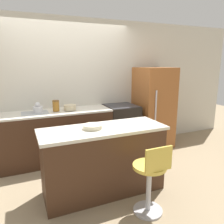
{
  "coord_description": "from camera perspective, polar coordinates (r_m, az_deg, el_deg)",
  "views": [
    {
      "loc": [
        -0.88,
        -3.54,
        1.78
      ],
      "look_at": [
        0.53,
        -0.31,
        0.97
      ],
      "focal_mm": 35.0,
      "sensor_mm": 36.0,
      "label": 1
    }
  ],
  "objects": [
    {
      "name": "refrigerator",
      "position": [
        4.73,
        10.78,
        1.17
      ],
      "size": [
        0.7,
        0.72,
        1.68
      ],
      "color": "#995628",
      "rests_on": "ground_plane"
    },
    {
      "name": "wall_back",
      "position": [
        4.32,
        -11.7,
        6.23
      ],
      "size": [
        8.0,
        0.06,
        2.6
      ],
      "color": "beige",
      "rests_on": "ground_plane"
    },
    {
      "name": "canister_jar",
      "position": [
        3.96,
        -14.45,
        1.6
      ],
      "size": [
        0.12,
        0.12,
        0.19
      ],
      "color": "#9E6623",
      "rests_on": "back_counter"
    },
    {
      "name": "fruit_bowl",
      "position": [
        2.87,
        -5.11,
        -3.83
      ],
      "size": [
        0.25,
        0.25,
        0.06
      ],
      "color": "beige",
      "rests_on": "kitchen_island"
    },
    {
      "name": "oven_range",
      "position": [
        4.49,
        2.4,
        -4.13
      ],
      "size": [
        0.62,
        0.63,
        0.94
      ],
      "color": "black",
      "rests_on": "ground_plane"
    },
    {
      "name": "stool_chair",
      "position": [
        2.7,
        9.99,
        -16.91
      ],
      "size": [
        0.4,
        0.4,
        0.89
      ],
      "color": "#B7B7BC",
      "rests_on": "ground_plane"
    },
    {
      "name": "ground_plane",
      "position": [
        4.05,
        -8.83,
        -13.33
      ],
      "size": [
        14.0,
        14.0,
        0.0
      ],
      "primitive_type": "plane",
      "color": "#998466"
    },
    {
      "name": "kettle",
      "position": [
        3.93,
        -18.8,
        0.85
      ],
      "size": [
        0.16,
        0.16,
        0.18
      ],
      "color": "silver",
      "rests_on": "back_counter"
    },
    {
      "name": "back_counter",
      "position": [
        4.12,
        -14.22,
        -6.14
      ],
      "size": [
        1.97,
        0.61,
        0.94
      ],
      "color": "#422819",
      "rests_on": "ground_plane"
    },
    {
      "name": "mixing_bowl",
      "position": [
        4.01,
        -10.95,
        1.2
      ],
      "size": [
        0.22,
        0.22,
        0.09
      ],
      "color": "#C1B28E",
      "rests_on": "back_counter"
    },
    {
      "name": "kitchen_island",
      "position": [
        3.07,
        -2.2,
        -12.42
      ],
      "size": [
        1.69,
        0.63,
        0.93
      ],
      "color": "#422819",
      "rests_on": "ground_plane"
    }
  ]
}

